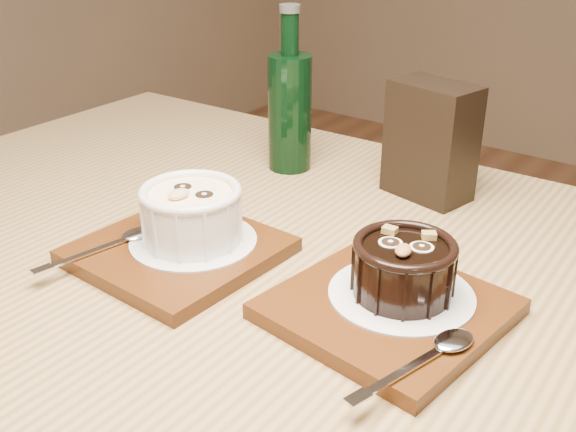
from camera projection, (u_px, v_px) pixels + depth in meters
name	position (u px, v px, depth m)	size (l,w,h in m)	color
table	(283.00, 356.00, 0.69)	(1.23, 0.84, 0.75)	olive
tray_left	(179.00, 251.00, 0.69)	(0.18, 0.18, 0.01)	#50280D
doily_left	(194.00, 240.00, 0.69)	(0.13, 0.13, 0.00)	silver
ramekin_white	(191.00, 212.00, 0.68)	(0.10, 0.10, 0.06)	silver
spoon_left	(108.00, 244.00, 0.68)	(0.03, 0.13, 0.01)	silver
tray_right	(387.00, 309.00, 0.59)	(0.18, 0.18, 0.01)	#50280D
doily_right	(401.00, 294.00, 0.60)	(0.13, 0.13, 0.00)	silver
ramekin_dark	(404.00, 265.00, 0.59)	(0.09, 0.09, 0.05)	black
spoon_right	(424.00, 358.00, 0.51)	(0.03, 0.13, 0.01)	silver
condiment_stand	(431.00, 141.00, 0.80)	(0.10, 0.06, 0.14)	black
green_bottle	(290.00, 108.00, 0.88)	(0.06, 0.06, 0.21)	black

